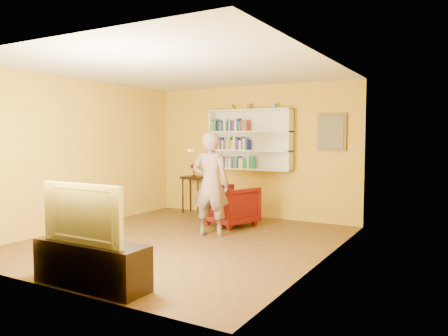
{
  "coord_description": "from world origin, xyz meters",
  "views": [
    {
      "loc": [
        3.96,
        -5.63,
        1.66
      ],
      "look_at": [
        0.31,
        0.75,
        1.13
      ],
      "focal_mm": 35.0,
      "sensor_mm": 36.0,
      "label": 1
    }
  ],
  "objects_px": {
    "armchair": "(231,206)",
    "tv_cabinet": "(91,264)",
    "console_table": "(194,183)",
    "bookshelf": "(251,140)",
    "television": "(90,212)",
    "ruby_lustre": "(194,167)",
    "person": "(211,184)"
  },
  "relations": [
    {
      "from": "armchair",
      "to": "tv_cabinet",
      "type": "relative_size",
      "value": 0.59
    },
    {
      "from": "console_table",
      "to": "armchair",
      "type": "xyz_separation_m",
      "value": [
        1.37,
        -0.8,
        -0.29
      ]
    },
    {
      "from": "bookshelf",
      "to": "console_table",
      "type": "distance_m",
      "value": 1.61
    },
    {
      "from": "console_table",
      "to": "television",
      "type": "bearing_deg",
      "value": -69.95
    },
    {
      "from": "console_table",
      "to": "ruby_lustre",
      "type": "xyz_separation_m",
      "value": [
        0.0,
        -0.0,
        0.33
      ]
    },
    {
      "from": "console_table",
      "to": "tv_cabinet",
      "type": "relative_size",
      "value": 0.57
    },
    {
      "from": "armchair",
      "to": "person",
      "type": "bearing_deg",
      "value": 116.53
    },
    {
      "from": "tv_cabinet",
      "to": "television",
      "type": "xyz_separation_m",
      "value": [
        0.0,
        0.0,
        0.58
      ]
    },
    {
      "from": "person",
      "to": "television",
      "type": "distance_m",
      "value": 2.78
    },
    {
      "from": "person",
      "to": "television",
      "type": "bearing_deg",
      "value": 80.31
    },
    {
      "from": "bookshelf",
      "to": "ruby_lustre",
      "type": "bearing_deg",
      "value": -173.03
    },
    {
      "from": "armchair",
      "to": "tv_cabinet",
      "type": "bearing_deg",
      "value": 113.51
    },
    {
      "from": "person",
      "to": "console_table",
      "type": "bearing_deg",
      "value": -62.05
    },
    {
      "from": "bookshelf",
      "to": "tv_cabinet",
      "type": "bearing_deg",
      "value": -85.86
    },
    {
      "from": "bookshelf",
      "to": "console_table",
      "type": "bearing_deg",
      "value": -173.03
    },
    {
      "from": "person",
      "to": "television",
      "type": "relative_size",
      "value": 1.53
    },
    {
      "from": "ruby_lustre",
      "to": "television",
      "type": "bearing_deg",
      "value": -69.95
    },
    {
      "from": "bookshelf",
      "to": "television",
      "type": "xyz_separation_m",
      "value": [
        0.34,
        -4.66,
        -0.76
      ]
    },
    {
      "from": "ruby_lustre",
      "to": "person",
      "type": "relative_size",
      "value": 0.15
    },
    {
      "from": "ruby_lustre",
      "to": "tv_cabinet",
      "type": "xyz_separation_m",
      "value": [
        1.64,
        -4.5,
        -0.74
      ]
    },
    {
      "from": "armchair",
      "to": "television",
      "type": "xyz_separation_m",
      "value": [
        0.27,
        -3.7,
        0.46
      ]
    },
    {
      "from": "tv_cabinet",
      "to": "television",
      "type": "relative_size",
      "value": 1.23
    },
    {
      "from": "bookshelf",
      "to": "armchair",
      "type": "xyz_separation_m",
      "value": [
        0.07,
        -0.96,
        -1.22
      ]
    },
    {
      "from": "person",
      "to": "ruby_lustre",
      "type": "bearing_deg",
      "value": -62.05
    },
    {
      "from": "tv_cabinet",
      "to": "ruby_lustre",
      "type": "bearing_deg",
      "value": 110.05
    },
    {
      "from": "console_table",
      "to": "television",
      "type": "relative_size",
      "value": 0.7
    },
    {
      "from": "television",
      "to": "console_table",
      "type": "bearing_deg",
      "value": 110.44
    },
    {
      "from": "armchair",
      "to": "tv_cabinet",
      "type": "distance_m",
      "value": 3.71
    },
    {
      "from": "person",
      "to": "tv_cabinet",
      "type": "bearing_deg",
      "value": 80.31
    },
    {
      "from": "television",
      "to": "bookshelf",
      "type": "bearing_deg",
      "value": 94.54
    },
    {
      "from": "bookshelf",
      "to": "console_table",
      "type": "height_order",
      "value": "bookshelf"
    },
    {
      "from": "bookshelf",
      "to": "ruby_lustre",
      "type": "relative_size",
      "value": 6.76
    }
  ]
}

